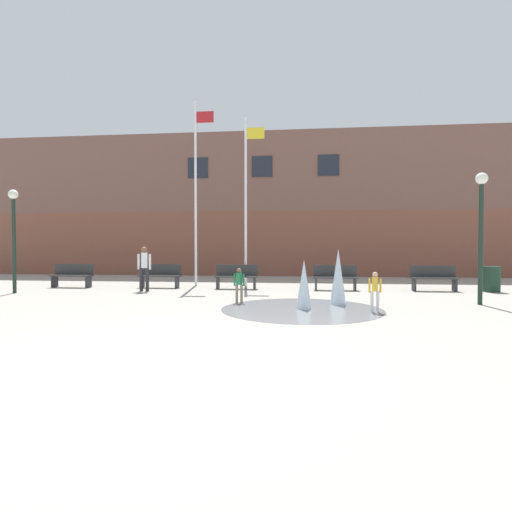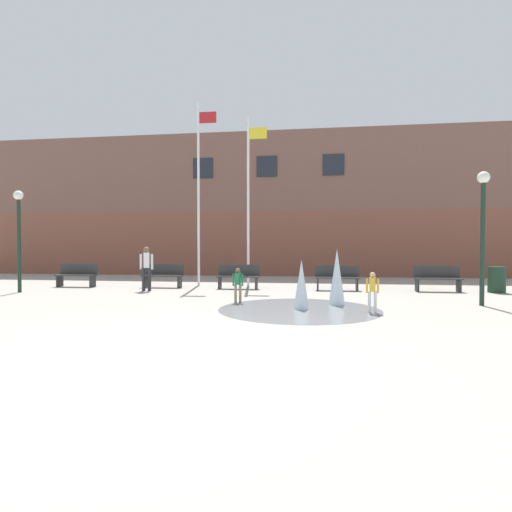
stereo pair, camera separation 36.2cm
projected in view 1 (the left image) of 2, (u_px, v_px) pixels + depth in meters
name	position (u px, v px, depth m)	size (l,w,h in m)	color
ground_plane	(159.00, 361.00, 5.59)	(100.00, 100.00, 0.00)	#9E998E
library_building	(267.00, 209.00, 24.32)	(36.00, 6.05, 7.79)	brown
splash_fountain	(320.00, 285.00, 10.59)	(4.12, 4.12, 1.54)	gray
park_bench_left_of_flagpoles	(72.00, 275.00, 15.60)	(1.60, 0.44, 0.91)	#28282D
park_bench_under_left_flagpole	(160.00, 275.00, 15.46)	(1.60, 0.44, 0.91)	#28282D
park_bench_center	(236.00, 276.00, 15.05)	(1.60, 0.44, 0.91)	#28282D
park_bench_near_trashcan	(335.00, 277.00, 14.61)	(1.60, 0.44, 0.91)	#28282D
park_bench_far_right	(434.00, 278.00, 14.32)	(1.60, 0.44, 0.91)	#28282D
child_in_fountain	(239.00, 283.00, 11.31)	(0.31, 0.23, 0.99)	#89755B
child_with_pink_shirt	(375.00, 289.00, 9.68)	(0.31, 0.23, 0.99)	silver
adult_watching	(144.00, 265.00, 14.20)	(0.50, 0.39, 1.59)	#28282D
flagpole_left	(196.00, 188.00, 16.17)	(0.80, 0.10, 7.44)	silver
flagpole_right	(247.00, 196.00, 15.97)	(0.80, 0.10, 6.74)	silver
lamp_post_left_lane	(14.00, 225.00, 13.59)	(0.32, 0.32, 3.54)	#192D23
lamp_post_right_lane	(481.00, 218.00, 10.91)	(0.32, 0.32, 3.62)	#192D23
trash_can	(492.00, 279.00, 14.05)	(0.56, 0.56, 0.90)	#193323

